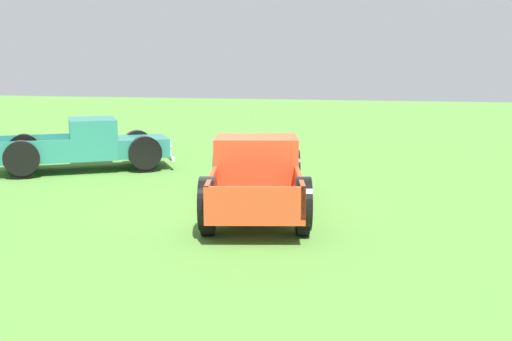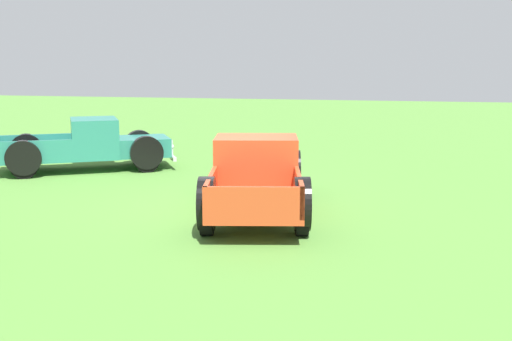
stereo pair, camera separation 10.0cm
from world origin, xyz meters
name	(u,v)px [view 1 (the left image)]	position (x,y,z in m)	size (l,w,h in m)	color
ground_plane	(239,207)	(0.00, 0.00, 0.00)	(80.00, 80.00, 0.00)	#548C38
pickup_truck_foreground	(256,174)	(-0.05, -0.39, 0.75)	(5.41, 2.96, 1.57)	#D14723
pickup_truck_behind_left	(95,146)	(3.61, 5.30, 0.72)	(4.04, 5.13, 1.51)	#2D8475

